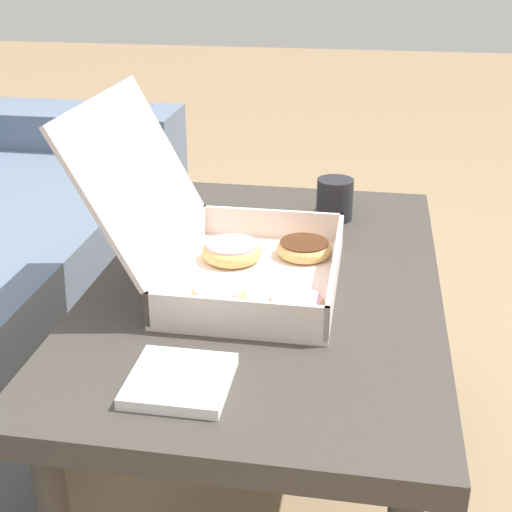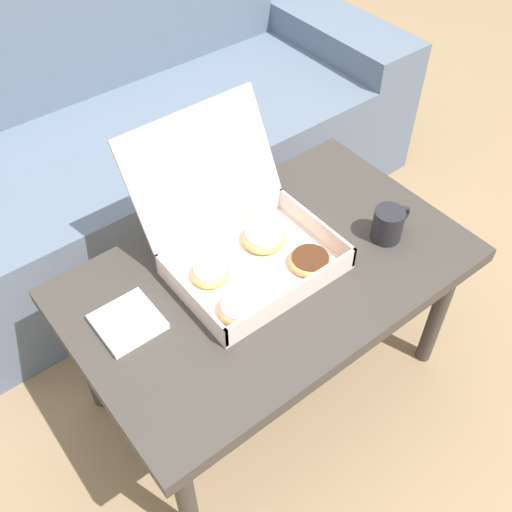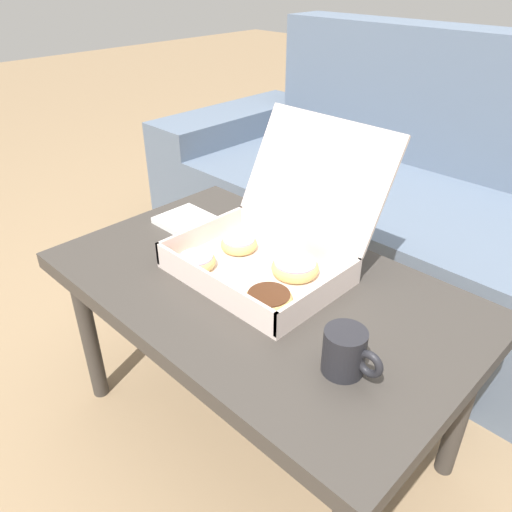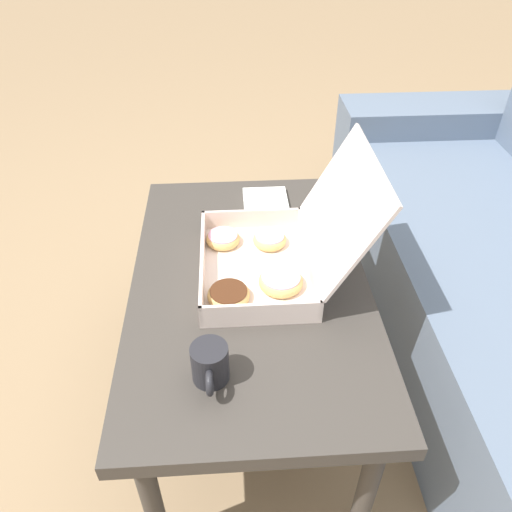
% 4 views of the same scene
% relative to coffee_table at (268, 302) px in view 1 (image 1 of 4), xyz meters
% --- Properties ---
extents(ground_plane, '(12.00, 12.00, 0.00)m').
position_rel_coffee_table_xyz_m(ground_plane, '(0.00, 0.08, -0.43)').
color(ground_plane, '#937756').
extents(coffee_table, '(0.96, 0.59, 0.48)m').
position_rel_coffee_table_xyz_m(coffee_table, '(0.00, 0.00, 0.00)').
color(coffee_table, '#3D3833').
rests_on(coffee_table, ground_plane).
extents(pastry_box, '(0.38, 0.41, 0.31)m').
position_rel_coffee_table_xyz_m(pastry_box, '(-0.03, 0.06, 0.11)').
color(pastry_box, silver).
rests_on(pastry_box, coffee_table).
extents(coffee_mug, '(0.11, 0.08, 0.09)m').
position_rel_coffee_table_xyz_m(coffee_mug, '(0.30, -0.09, 0.09)').
color(coffee_mug, '#232328').
rests_on(coffee_mug, coffee_table).
extents(napkin_stack, '(0.13, 0.13, 0.02)m').
position_rel_coffee_table_xyz_m(napkin_stack, '(-0.35, 0.07, 0.06)').
color(napkin_stack, white).
rests_on(napkin_stack, coffee_table).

